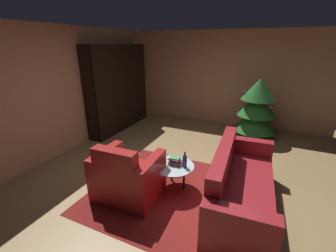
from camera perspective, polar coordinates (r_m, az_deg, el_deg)
The scene contains 11 objects.
ground_plane at distance 3.94m, azimuth 3.72°, elevation -13.43°, with size 7.75×7.75×0.00m, color olive.
wall_back at distance 6.50m, azimuth 14.59°, elevation 11.55°, with size 5.45×0.06×2.54m, color tan.
wall_left at distance 5.00m, azimuth -26.40°, elevation 7.62°, with size 0.06×6.58×2.54m, color tan.
area_rug at distance 3.62m, azimuth 2.44°, elevation -16.79°, with size 2.56×2.19×0.01m, color maroon.
bookshelf_unit at distance 6.14m, azimuth -11.60°, elevation 9.37°, with size 0.37×2.13×2.17m.
armchair_red at distance 3.46m, azimuth -10.35°, elevation -12.73°, with size 0.95×0.81×0.89m.
couch_red at distance 3.37m, azimuth 17.71°, elevation -14.79°, with size 0.88×2.05×0.89m.
coffee_table at distance 3.57m, azimuth 1.30°, elevation -10.49°, with size 0.66×0.66×0.40m.
book_stack_on_table at distance 3.55m, azimuth 1.75°, elevation -8.82°, with size 0.22×0.18×0.12m.
bottle_on_table at distance 3.46m, azimuth 4.25°, elevation -8.91°, with size 0.07×0.07×0.25m.
decorated_tree at distance 5.77m, azimuth 21.69°, elevation 4.40°, with size 1.00×1.00×1.44m.
Camera 1 is at (1.14, -3.08, 2.19)m, focal length 23.92 mm.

